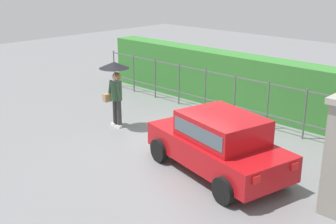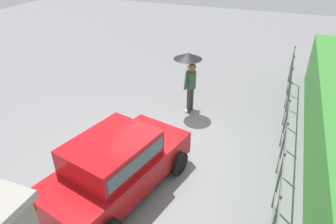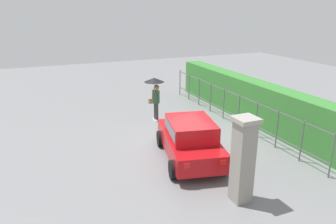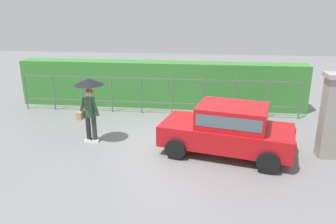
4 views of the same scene
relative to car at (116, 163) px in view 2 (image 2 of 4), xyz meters
name	(u,v)px [view 2 (image 2 of 4)]	position (x,y,z in m)	size (l,w,h in m)	color
ground_plane	(168,150)	(-1.87, 0.51, -0.80)	(40.00, 40.00, 0.00)	slate
car	(116,163)	(0.00, 0.00, 0.00)	(3.97, 2.49, 1.48)	#B71116
pedestrian	(189,70)	(-4.20, 0.33, 0.68)	(0.90, 0.90, 2.07)	#333333
fence_section	(284,133)	(-2.62, 3.43, 0.02)	(11.00, 0.05, 1.50)	#59605B
hedge_row	(332,138)	(-2.62, 4.52, 0.15)	(11.95, 0.90, 1.90)	#387F33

